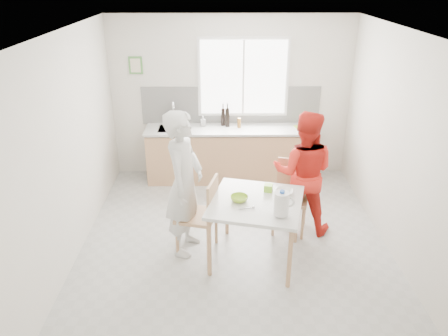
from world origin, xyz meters
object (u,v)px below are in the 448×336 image
object	(u,v)px
person_red	(303,173)
bowl_green	(239,198)
dining_table	(256,207)
person_white	(184,184)
wine_bottle_b	(223,117)
wine_bottle_a	(227,117)
bowl_white	(284,192)
chair_far	(291,192)
chair_left	(202,213)
milk_jug	(282,203)

from	to	relation	value
person_red	bowl_green	bearing A→B (deg)	52.20
dining_table	person_white	bearing A→B (deg)	166.11
person_white	wine_bottle_b	distance (m)	2.29
dining_table	wine_bottle_b	size ratio (longest dim) A/B	4.25
wine_bottle_a	wine_bottle_b	world-z (taller)	wine_bottle_a
bowl_white	wine_bottle_b	size ratio (longest dim) A/B	0.71
person_white	wine_bottle_b	xyz separation A→B (m)	(0.49, 2.24, 0.14)
chair_far	wine_bottle_b	size ratio (longest dim) A/B	3.30
chair_left	dining_table	bearing A→B (deg)	90.00
dining_table	wine_bottle_b	bearing A→B (deg)	98.78
chair_left	wine_bottle_a	bearing A→B (deg)	-174.96
dining_table	milk_jug	bearing A→B (deg)	-54.59
person_white	milk_jug	distance (m)	1.25
dining_table	chair_left	bearing A→B (deg)	166.11
person_red	wine_bottle_b	xyz separation A→B (m)	(-1.05, 1.76, 0.22)
dining_table	person_white	distance (m)	0.92
person_white	bowl_green	xyz separation A→B (m)	(0.66, -0.22, -0.09)
milk_jug	bowl_green	bearing A→B (deg)	156.41
person_red	bowl_green	distance (m)	1.12
person_red	wine_bottle_a	world-z (taller)	person_red
person_red	wine_bottle_a	bearing A→B (deg)	-46.03
chair_left	milk_jug	size ratio (longest dim) A/B	3.45
person_white	person_red	size ratio (longest dim) A/B	1.09
wine_bottle_a	wine_bottle_b	size ratio (longest dim) A/B	1.07
dining_table	bowl_white	world-z (taller)	bowl_white
person_red	dining_table	bearing A→B (deg)	59.74
chair_left	person_red	bearing A→B (deg)	125.79
bowl_green	bowl_white	xyz separation A→B (m)	(0.56, 0.17, -0.01)
milk_jug	person_red	bearing A→B (deg)	81.63
dining_table	milk_jug	xyz separation A→B (m)	(0.25, -0.35, 0.24)
chair_left	chair_far	bearing A→B (deg)	128.87
chair_left	bowl_green	bearing A→B (deg)	83.97
dining_table	chair_far	world-z (taller)	chair_far
chair_left	wine_bottle_a	distance (m)	2.32
person_white	bowl_white	xyz separation A→B (m)	(1.22, -0.04, -0.09)
chair_far	person_white	bearing A→B (deg)	-146.49
person_red	milk_jug	world-z (taller)	person_red
dining_table	chair_far	size ratio (longest dim) A/B	1.29
wine_bottle_b	dining_table	bearing A→B (deg)	-81.22
dining_table	wine_bottle_b	distance (m)	2.50
chair_left	bowl_white	xyz separation A→B (m)	(1.00, 0.01, 0.28)
milk_jug	chair_left	bearing A→B (deg)	164.38
bowl_green	chair_left	bearing A→B (deg)	160.07
wine_bottle_a	wine_bottle_b	xyz separation A→B (m)	(-0.07, 0.06, -0.01)
person_white	wine_bottle_b	size ratio (longest dim) A/B	6.20
milk_jug	person_white	bearing A→B (deg)	167.12
wine_bottle_b	person_red	bearing A→B (deg)	-59.01
person_white	wine_bottle_b	world-z (taller)	person_white
chair_far	bowl_white	bearing A→B (deg)	-94.97
chair_far	milk_jug	world-z (taller)	milk_jug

